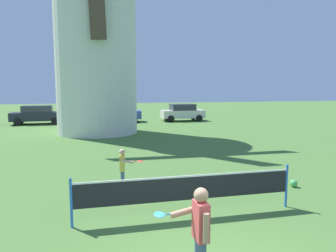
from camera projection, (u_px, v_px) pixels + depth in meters
windmill at (95, 26)px, 20.40m from camera, size 8.47×6.02×14.19m
tennis_net at (188, 188)px, 7.31m from camera, size 5.29×0.06×1.10m
player_near at (199, 229)px, 4.81m from camera, size 0.82×0.56×1.51m
player_far at (123, 166)px, 9.34m from camera, size 0.70×0.58×1.22m
stray_ball at (294, 183)px, 9.56m from camera, size 0.23×0.23×0.23m
parked_car_black at (37, 114)px, 26.40m from camera, size 4.29×2.05×1.56m
parked_car_blue at (117, 113)px, 27.97m from camera, size 4.34×2.16×1.56m
parked_car_cream at (183, 112)px, 28.89m from camera, size 3.94×1.93×1.56m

